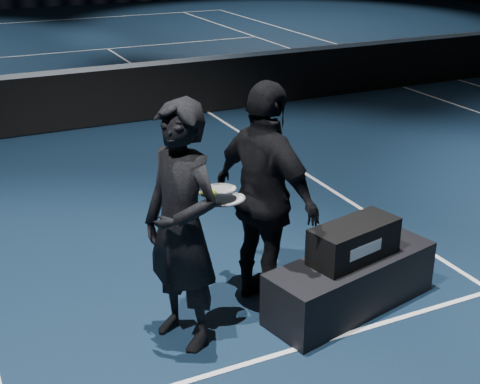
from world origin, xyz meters
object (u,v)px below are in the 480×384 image
object	(u,v)px
player_bench	(351,283)
racket_bag	(354,241)
player_b	(266,198)
racket_upper	(220,189)
tennis_balls	(208,191)
racket_lower	(228,200)
player_a	(182,228)

from	to	relation	value
player_bench	racket_bag	bearing A→B (deg)	0.00
player_b	racket_upper	world-z (taller)	player_b
player_bench	tennis_balls	distance (m)	1.53
racket_lower	racket_upper	bearing A→B (deg)	141.34
player_bench	racket_lower	distance (m)	1.32
player_b	tennis_balls	bearing A→B (deg)	89.64
racket_lower	racket_upper	xyz separation A→B (m)	(-0.06, 0.02, 0.09)
racket_bag	player_b	bearing A→B (deg)	133.10
player_bench	racket_lower	bearing A→B (deg)	150.48
player_b	racket_upper	size ratio (longest dim) A/B	2.83
player_b	racket_lower	xyz separation A→B (m)	(-0.38, -0.11, 0.10)
player_b	racket_bag	bearing A→B (deg)	-140.28
racket_bag	racket_lower	world-z (taller)	racket_lower
tennis_balls	player_a	bearing A→B (deg)	-162.84
player_b	racket_upper	bearing A→B (deg)	85.04
player_bench	player_b	size ratio (longest dim) A/B	0.81
player_a	racket_lower	size ratio (longest dim) A/B	2.83
player_a	player_b	size ratio (longest dim) A/B	1.00
player_bench	player_a	distance (m)	1.61
racket_lower	tennis_balls	bearing A→B (deg)	178.53
racket_bag	player_a	world-z (taller)	player_a
player_b	tennis_balls	xyz separation A→B (m)	(-0.57, -0.16, 0.22)
racket_bag	racket_lower	size ratio (longest dim) A/B	1.14
player_a	racket_upper	bearing A→B (deg)	88.95
player_bench	racket_upper	bearing A→B (deg)	150.15
player_b	tennis_balls	size ratio (longest dim) A/B	16.02
player_bench	player_a	xyz separation A→B (m)	(-1.42, 0.18, 0.73)
player_b	racket_lower	size ratio (longest dim) A/B	2.83
racket_bag	tennis_balls	size ratio (longest dim) A/B	6.48
racket_lower	player_bench	bearing A→B (deg)	-33.02
racket_upper	tennis_balls	size ratio (longest dim) A/B	5.67
player_bench	racket_lower	world-z (taller)	racket_lower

